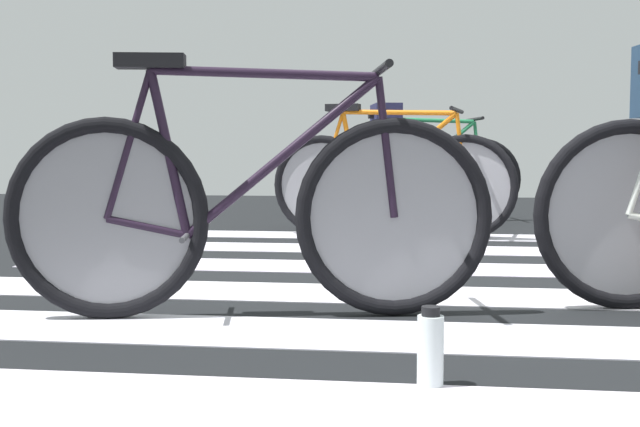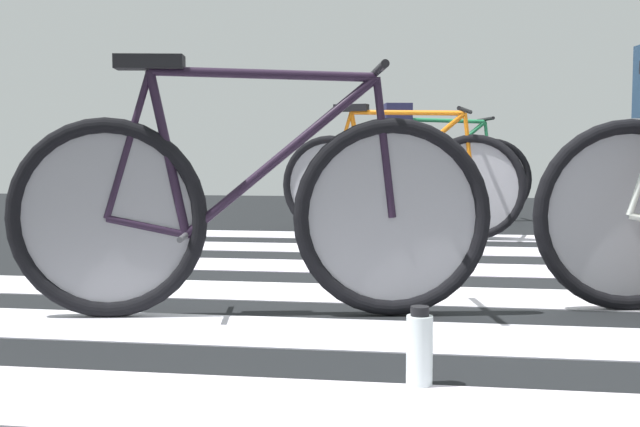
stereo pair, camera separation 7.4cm
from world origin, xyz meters
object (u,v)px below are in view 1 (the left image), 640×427
object	(u,v)px
bicycle_1_of_4	(251,210)
bicycle_3_of_4	(390,182)
bicycle_4_of_4	(422,177)
water_bottle	(430,349)
cyclist_4_of_4	(386,146)

from	to	relation	value
bicycle_1_of_4	bicycle_3_of_4	distance (m)	2.80
bicycle_4_of_4	water_bottle	distance (m)	4.89
bicycle_1_of_4	bicycle_4_of_4	size ratio (longest dim) A/B	1.00
bicycle_4_of_4	water_bottle	xyz separation A→B (m)	(0.02, -4.88, -0.29)
water_bottle	bicycle_1_of_4	bearing A→B (deg)	129.33
bicycle_1_of_4	cyclist_4_of_4	distance (m)	4.07
bicycle_1_of_4	water_bottle	bearing A→B (deg)	-61.57
bicycle_3_of_4	cyclist_4_of_4	xyz separation A→B (m)	(-0.09, 1.28, 0.27)
bicycle_4_of_4	cyclist_4_of_4	world-z (taller)	cyclist_4_of_4
bicycle_3_of_4	cyclist_4_of_4	bearing A→B (deg)	104.03
water_bottle	bicycle_3_of_4	bearing A→B (deg)	93.89
bicycle_3_of_4	bicycle_1_of_4	bearing A→B (deg)	-87.77
bicycle_3_of_4	bicycle_4_of_4	xyz separation A→B (m)	(0.22, 1.34, 0.00)
bicycle_4_of_4	bicycle_3_of_4	bearing A→B (deg)	-110.68
bicycle_1_of_4	cyclist_4_of_4	xyz separation A→B (m)	(0.30, 4.06, 0.27)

